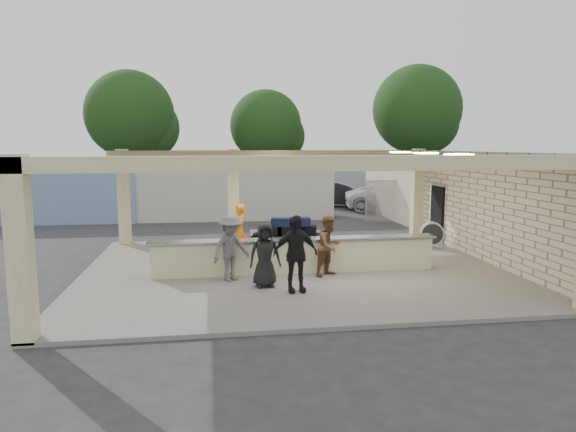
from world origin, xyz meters
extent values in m
plane|color=#272729|center=(0.00, 0.00, 0.00)|extent=(120.00, 120.00, 0.00)
cube|color=slate|center=(0.00, 0.00, 0.05)|extent=(12.00, 10.00, 0.10)
cube|color=#BEB67F|center=(0.00, 0.00, 3.50)|extent=(12.00, 10.00, 0.02)
cube|color=beige|center=(6.00, 0.00, 1.75)|extent=(0.02, 10.00, 3.50)
cube|color=black|center=(5.94, 3.20, 1.15)|extent=(0.10, 0.95, 2.10)
cube|color=#BEB67F|center=(0.00, 4.75, 3.20)|extent=(12.00, 0.50, 0.60)
cube|color=#BEB67F|center=(0.00, -4.85, 3.35)|extent=(12.00, 0.30, 0.30)
cube|color=#BEB67F|center=(-5.50, 4.75, 1.80)|extent=(0.40, 0.40, 3.50)
cube|color=#BEB67F|center=(-1.50, 4.75, 1.80)|extent=(0.40, 0.40, 3.50)
cube|color=#BEB67F|center=(5.80, 4.80, 1.80)|extent=(0.40, 0.40, 3.50)
cube|color=#BEB67F|center=(-5.80, -4.80, 1.80)|extent=(0.40, 0.40, 3.50)
cube|color=white|center=(0.00, 4.50, 2.88)|extent=(1.30, 0.12, 0.06)
cube|color=#FFEABF|center=(3.80, 1.50, 3.47)|extent=(0.55, 0.55, 0.04)
cube|color=#FFEABF|center=(3.80, -0.50, 3.47)|extent=(0.55, 0.55, 0.04)
cube|color=#FFEABF|center=(3.80, -2.50, 3.47)|extent=(0.55, 0.55, 0.04)
cube|color=beige|center=(0.00, -0.50, 0.55)|extent=(8.00, 0.50, 0.90)
cube|color=#B7B7BC|center=(0.00, -0.50, 1.05)|extent=(8.20, 0.58, 0.06)
cube|color=silver|center=(-0.08, 0.50, 0.69)|extent=(2.69, 1.93, 0.12)
cylinder|color=black|center=(-1.14, 0.17, 0.30)|extent=(0.19, 0.41, 0.39)
cylinder|color=black|center=(-0.92, 1.23, 0.30)|extent=(0.19, 0.41, 0.39)
cylinder|color=black|center=(0.77, -0.23, 0.30)|extent=(0.19, 0.41, 0.39)
cylinder|color=black|center=(0.99, 0.83, 0.30)|extent=(0.19, 0.41, 0.39)
cube|color=silver|center=(0.07, 1.22, 0.88)|extent=(2.40, 0.54, 0.29)
cube|color=silver|center=(-0.22, -0.22, 0.88)|extent=(2.40, 0.54, 0.29)
cube|color=black|center=(-0.90, 0.37, 0.87)|extent=(0.63, 0.48, 0.25)
cube|color=black|center=(-0.23, 0.23, 0.87)|extent=(0.63, 0.48, 0.25)
cube|color=black|center=(0.44, 0.09, 0.87)|extent=(0.63, 0.48, 0.25)
cube|color=black|center=(-0.78, 0.95, 0.87)|extent=(0.63, 0.48, 0.25)
cube|color=black|center=(-0.11, 0.81, 0.87)|extent=(0.63, 0.48, 0.25)
cube|color=black|center=(0.56, 0.67, 0.87)|extent=(0.63, 0.48, 0.25)
cube|color=black|center=(-0.69, 0.43, 1.14)|extent=(0.63, 0.48, 0.25)
cube|color=black|center=(0.02, 0.48, 1.14)|extent=(0.63, 0.48, 0.25)
cube|color=black|center=(0.54, 0.57, 1.14)|extent=(0.63, 0.48, 0.25)
cube|color=black|center=(-0.40, 0.87, 1.14)|extent=(0.63, 0.48, 0.25)
cube|color=black|center=(-0.27, 0.54, 1.40)|extent=(0.63, 0.48, 0.25)
cube|color=black|center=(0.33, 0.52, 1.40)|extent=(0.63, 0.48, 0.25)
cube|color=#590F0C|center=(-1.02, 0.30, 0.87)|extent=(0.63, 0.48, 0.25)
cube|color=black|center=(0.85, 0.61, 0.87)|extent=(0.63, 0.48, 0.25)
cube|color=black|center=(0.00, 0.88, 1.14)|extent=(0.63, 0.48, 0.25)
cylinder|color=silver|center=(5.36, 2.29, 0.60)|extent=(0.86, 0.51, 0.82)
cylinder|color=black|center=(5.36, 2.29, 0.60)|extent=(0.79, 0.52, 0.73)
cube|color=silver|center=(5.08, 2.29, 0.24)|extent=(0.05, 0.46, 0.27)
cube|color=silver|center=(5.63, 2.29, 0.24)|extent=(0.05, 0.46, 0.27)
imported|color=orange|center=(-1.49, 1.29, 0.99)|extent=(0.38, 0.66, 1.78)
imported|color=brown|center=(0.87, -1.00, 0.94)|extent=(0.88, 0.76, 1.68)
imported|color=black|center=(-0.31, -2.43, 1.06)|extent=(1.16, 0.51, 1.92)
imported|color=#535459|center=(-1.84, -1.15, 0.99)|extent=(1.17, 0.99, 1.77)
imported|color=black|center=(-1.00, -1.85, 0.93)|extent=(0.82, 0.37, 1.65)
imported|color=silver|center=(7.81, 12.94, 0.75)|extent=(5.66, 3.54, 1.50)
imported|color=silver|center=(11.64, 13.13, 0.66)|extent=(4.46, 2.86, 1.32)
imported|color=black|center=(5.40, 15.49, 0.72)|extent=(4.57, 2.42, 1.45)
cube|color=beige|center=(-1.97, 11.35, 1.23)|extent=(11.42, 2.55, 2.46)
cube|color=#6F8BB2|center=(-10.68, 11.40, 1.25)|extent=(9.63, 2.42, 2.50)
cylinder|color=gray|center=(5.00, 9.00, 1.00)|extent=(0.06, 0.06, 2.00)
cylinder|color=gray|center=(7.00, 9.00, 1.00)|extent=(0.06, 0.06, 2.00)
cylinder|color=gray|center=(9.00, 9.00, 1.00)|extent=(0.06, 0.06, 2.00)
cylinder|color=gray|center=(11.00, 9.00, 1.00)|extent=(0.06, 0.06, 2.00)
cylinder|color=gray|center=(13.00, 9.00, 1.00)|extent=(0.06, 0.06, 2.00)
cylinder|color=gray|center=(15.00, 9.00, 1.00)|extent=(0.06, 0.06, 2.00)
cube|color=gray|center=(11.00, 9.00, 1.00)|extent=(12.00, 0.02, 2.00)
cylinder|color=gray|center=(11.00, 9.00, 2.00)|extent=(12.00, 0.05, 0.05)
cylinder|color=#382619|center=(-8.00, 24.00, 2.25)|extent=(0.70, 0.70, 4.50)
sphere|color=black|center=(-8.00, 24.00, 5.85)|extent=(6.30, 6.30, 6.30)
sphere|color=black|center=(-6.80, 24.60, 4.95)|extent=(4.50, 4.50, 4.50)
cylinder|color=#382619|center=(2.00, 26.00, 2.00)|extent=(0.70, 0.70, 4.00)
sphere|color=black|center=(2.00, 26.00, 5.20)|extent=(5.60, 5.60, 5.60)
sphere|color=black|center=(3.20, 26.60, 4.40)|extent=(4.00, 4.00, 4.00)
cylinder|color=#382619|center=(14.00, 25.00, 2.50)|extent=(0.70, 0.70, 5.00)
sphere|color=black|center=(14.00, 25.00, 6.50)|extent=(7.00, 7.00, 7.00)
sphere|color=black|center=(15.20, 25.60, 5.50)|extent=(5.00, 5.00, 5.00)
cube|color=beige|center=(9.50, 10.00, 1.60)|extent=(6.00, 8.00, 3.20)
camera|label=1|loc=(-2.32, -14.60, 3.71)|focal=32.00mm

